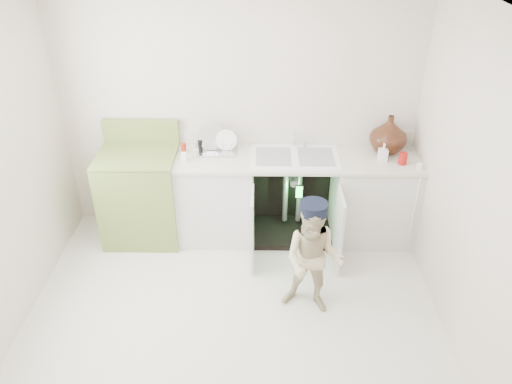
% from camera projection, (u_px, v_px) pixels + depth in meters
% --- Properties ---
extents(ground, '(3.50, 3.50, 0.00)m').
position_uv_depth(ground, '(233.00, 316.00, 4.24)').
color(ground, beige).
rests_on(ground, ground).
extents(room_shell, '(6.00, 5.50, 1.26)m').
position_uv_depth(room_shell, '(229.00, 190.00, 3.59)').
color(room_shell, beige).
rests_on(room_shell, ground).
extents(counter_run, '(2.44, 1.02, 1.27)m').
position_uv_depth(counter_run, '(297.00, 194.00, 5.02)').
color(counter_run, silver).
rests_on(counter_run, ground).
extents(avocado_stove, '(0.75, 0.65, 1.17)m').
position_uv_depth(avocado_stove, '(142.00, 194.00, 5.01)').
color(avocado_stove, olive).
rests_on(avocado_stove, ground).
extents(repair_worker, '(0.59, 1.00, 1.05)m').
position_uv_depth(repair_worker, '(313.00, 259.00, 4.06)').
color(repair_worker, beige).
rests_on(repair_worker, ground).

